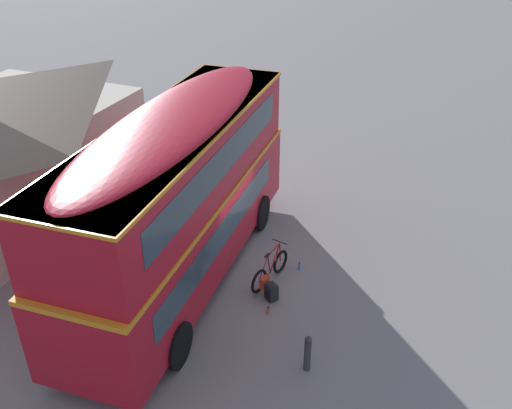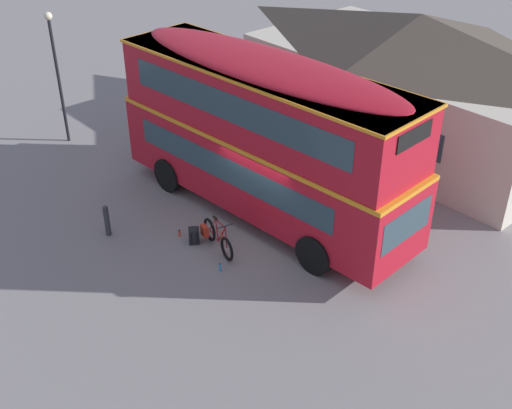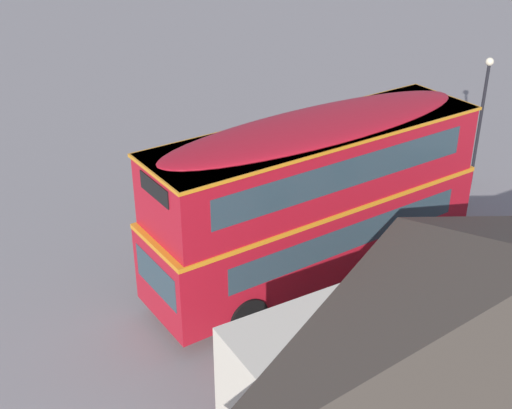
{
  "view_description": "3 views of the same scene",
  "coord_description": "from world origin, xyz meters",
  "px_view_note": "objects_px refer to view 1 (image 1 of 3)",
  "views": [
    {
      "loc": [
        -11.48,
        -6.06,
        9.46
      ],
      "look_at": [
        0.18,
        -1.08,
        2.06
      ],
      "focal_mm": 38.73,
      "sensor_mm": 36.0,
      "label": 1
    },
    {
      "loc": [
        11.36,
        -10.27,
        10.36
      ],
      "look_at": [
        0.64,
        -1.09,
        1.65
      ],
      "focal_mm": 44.91,
      "sensor_mm": 36.0,
      "label": 2
    },
    {
      "loc": [
        8.55,
        14.23,
        11.06
      ],
      "look_at": [
        0.4,
        -0.35,
        2.25
      ],
      "focal_mm": 48.35,
      "sensor_mm": 36.0,
      "label": 3
    }
  ],
  "objects_px": {
    "backpack_on_ground": "(271,291)",
    "water_bottle_red_squeeze": "(268,310)",
    "touring_bicycle": "(269,272)",
    "double_decker_bus": "(180,193)",
    "kerb_bollard": "(308,353)",
    "water_bottle_blue_sports": "(299,266)"
  },
  "relations": [
    {
      "from": "double_decker_bus",
      "to": "backpack_on_ground",
      "type": "xyz_separation_m",
      "value": [
        -0.01,
        -2.55,
        -2.37
      ]
    },
    {
      "from": "water_bottle_blue_sports",
      "to": "water_bottle_red_squeeze",
      "type": "relative_size",
      "value": 1.19
    },
    {
      "from": "double_decker_bus",
      "to": "kerb_bollard",
      "type": "height_order",
      "value": "double_decker_bus"
    },
    {
      "from": "touring_bicycle",
      "to": "water_bottle_red_squeeze",
      "type": "distance_m",
      "value": 1.28
    },
    {
      "from": "water_bottle_red_squeeze",
      "to": "touring_bicycle",
      "type": "bearing_deg",
      "value": 20.79
    },
    {
      "from": "backpack_on_ground",
      "to": "touring_bicycle",
      "type": "bearing_deg",
      "value": 26.64
    },
    {
      "from": "backpack_on_ground",
      "to": "water_bottle_red_squeeze",
      "type": "xyz_separation_m",
      "value": [
        -0.54,
        -0.13,
        -0.17
      ]
    },
    {
      "from": "water_bottle_blue_sports",
      "to": "kerb_bollard",
      "type": "distance_m",
      "value": 3.71
    },
    {
      "from": "backpack_on_ground",
      "to": "kerb_bollard",
      "type": "bearing_deg",
      "value": -139.91
    },
    {
      "from": "touring_bicycle",
      "to": "double_decker_bus",
      "type": "bearing_deg",
      "value": 105.25
    },
    {
      "from": "kerb_bollard",
      "to": "touring_bicycle",
      "type": "bearing_deg",
      "value": 37.18
    },
    {
      "from": "water_bottle_red_squeeze",
      "to": "kerb_bollard",
      "type": "relative_size",
      "value": 0.21
    },
    {
      "from": "double_decker_bus",
      "to": "kerb_bollard",
      "type": "relative_size",
      "value": 10.24
    },
    {
      "from": "double_decker_bus",
      "to": "water_bottle_blue_sports",
      "type": "relative_size",
      "value": 40.18
    },
    {
      "from": "water_bottle_red_squeeze",
      "to": "kerb_bollard",
      "type": "height_order",
      "value": "kerb_bollard"
    },
    {
      "from": "backpack_on_ground",
      "to": "water_bottle_blue_sports",
      "type": "relative_size",
      "value": 2.1
    },
    {
      "from": "double_decker_bus",
      "to": "touring_bicycle",
      "type": "distance_m",
      "value": 3.25
    },
    {
      "from": "double_decker_bus",
      "to": "backpack_on_ground",
      "type": "relative_size",
      "value": 19.12
    },
    {
      "from": "double_decker_bus",
      "to": "backpack_on_ground",
      "type": "distance_m",
      "value": 3.49
    },
    {
      "from": "water_bottle_red_squeeze",
      "to": "kerb_bollard",
      "type": "distance_m",
      "value": 2.08
    },
    {
      "from": "backpack_on_ground",
      "to": "water_bottle_red_squeeze",
      "type": "height_order",
      "value": "backpack_on_ground"
    },
    {
      "from": "kerb_bollard",
      "to": "double_decker_bus",
      "type": "bearing_deg",
      "value": 65.07
    }
  ]
}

